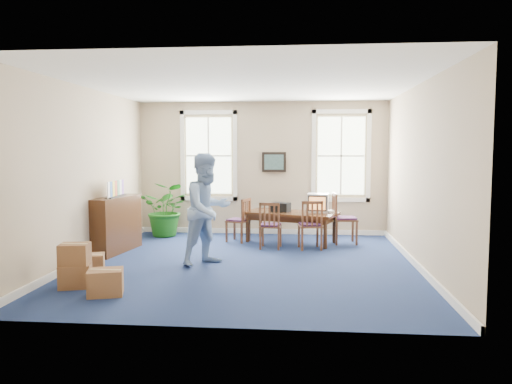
# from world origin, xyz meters

# --- Properties ---
(floor) EXTENTS (6.50, 6.50, 0.00)m
(floor) POSITION_xyz_m (0.00, 0.00, 0.00)
(floor) COLOR navy
(floor) RESTS_ON ground
(ceiling) EXTENTS (6.50, 6.50, 0.00)m
(ceiling) POSITION_xyz_m (0.00, 0.00, 3.20)
(ceiling) COLOR white
(ceiling) RESTS_ON ground
(wall_back) EXTENTS (6.50, 0.00, 6.50)m
(wall_back) POSITION_xyz_m (0.00, 3.25, 1.60)
(wall_back) COLOR tan
(wall_back) RESTS_ON ground
(wall_front) EXTENTS (6.50, 0.00, 6.50)m
(wall_front) POSITION_xyz_m (0.00, -3.25, 1.60)
(wall_front) COLOR tan
(wall_front) RESTS_ON ground
(wall_left) EXTENTS (0.00, 6.50, 6.50)m
(wall_left) POSITION_xyz_m (-3.00, 0.00, 1.60)
(wall_left) COLOR tan
(wall_left) RESTS_ON ground
(wall_right) EXTENTS (0.00, 6.50, 6.50)m
(wall_right) POSITION_xyz_m (3.00, 0.00, 1.60)
(wall_right) COLOR tan
(wall_right) RESTS_ON ground
(baseboard_back) EXTENTS (6.00, 0.04, 0.12)m
(baseboard_back) POSITION_xyz_m (0.00, 3.22, 0.06)
(baseboard_back) COLOR white
(baseboard_back) RESTS_ON ground
(baseboard_left) EXTENTS (0.04, 6.50, 0.12)m
(baseboard_left) POSITION_xyz_m (-2.97, 0.00, 0.06)
(baseboard_left) COLOR white
(baseboard_left) RESTS_ON ground
(baseboard_right) EXTENTS (0.04, 6.50, 0.12)m
(baseboard_right) POSITION_xyz_m (2.97, 0.00, 0.06)
(baseboard_right) COLOR white
(baseboard_right) RESTS_ON ground
(window_left) EXTENTS (1.40, 0.12, 2.20)m
(window_left) POSITION_xyz_m (-1.30, 3.23, 1.90)
(window_left) COLOR white
(window_left) RESTS_ON ground
(window_right) EXTENTS (1.40, 0.12, 2.20)m
(window_right) POSITION_xyz_m (1.90, 3.23, 1.90)
(window_right) COLOR white
(window_right) RESTS_ON ground
(wall_picture) EXTENTS (0.58, 0.06, 0.48)m
(wall_picture) POSITION_xyz_m (0.30, 3.20, 1.75)
(wall_picture) COLOR black
(wall_picture) RESTS_ON ground
(conference_table) EXTENTS (2.19, 1.53, 0.68)m
(conference_table) POSITION_xyz_m (0.74, 2.12, 0.34)
(conference_table) COLOR #422412
(conference_table) RESTS_ON ground
(crt_tv) EXTENTS (0.50, 0.53, 0.41)m
(crt_tv) POSITION_xyz_m (1.33, 2.17, 0.88)
(crt_tv) COLOR #B7B7BC
(crt_tv) RESTS_ON conference_table
(game_console) EXTENTS (0.21, 0.23, 0.05)m
(game_console) POSITION_xyz_m (1.60, 2.12, 0.70)
(game_console) COLOR white
(game_console) RESTS_ON conference_table
(equipment_bag) EXTENTS (0.47, 0.39, 0.20)m
(equipment_bag) POSITION_xyz_m (0.51, 2.17, 0.78)
(equipment_bag) COLOR black
(equipment_bag) RESTS_ON conference_table
(chair_near_left) EXTENTS (0.47, 0.47, 0.98)m
(chair_near_left) POSITION_xyz_m (0.33, 1.44, 0.49)
(chair_near_left) COLOR brown
(chair_near_left) RESTS_ON ground
(chair_near_right) EXTENTS (0.53, 0.53, 1.02)m
(chair_near_right) POSITION_xyz_m (1.15, 1.44, 0.51)
(chair_near_right) COLOR brown
(chair_near_right) RESTS_ON ground
(chair_end_left) EXTENTS (0.56, 0.56, 0.97)m
(chair_end_left) POSITION_xyz_m (-0.44, 2.12, 0.49)
(chair_end_left) COLOR brown
(chair_end_left) RESTS_ON ground
(chair_end_right) EXTENTS (0.55, 0.55, 1.11)m
(chair_end_right) POSITION_xyz_m (1.92, 2.12, 0.56)
(chair_end_right) COLOR brown
(chair_end_right) RESTS_ON ground
(man) EXTENTS (1.21, 1.23, 1.99)m
(man) POSITION_xyz_m (-0.70, -0.10, 1.00)
(man) COLOR #87A8D5
(man) RESTS_ON ground
(credenza) EXTENTS (0.62, 1.49, 1.13)m
(credenza) POSITION_xyz_m (-2.75, 0.80, 0.57)
(credenza) COLOR #422412
(credenza) RESTS_ON ground
(brochure_rack) EXTENTS (0.43, 0.77, 0.34)m
(brochure_rack) POSITION_xyz_m (-2.73, 0.80, 1.30)
(brochure_rack) COLOR #99999E
(brochure_rack) RESTS_ON credenza
(potted_plant) EXTENTS (1.22, 1.08, 1.29)m
(potted_plant) POSITION_xyz_m (-2.21, 2.66, 0.64)
(potted_plant) COLOR #165712
(potted_plant) RESTS_ON ground
(cardboard_boxes) EXTENTS (1.50, 1.50, 0.70)m
(cardboard_boxes) POSITION_xyz_m (-2.24, -1.67, 0.35)
(cardboard_boxes) COLOR brown
(cardboard_boxes) RESTS_ON ground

